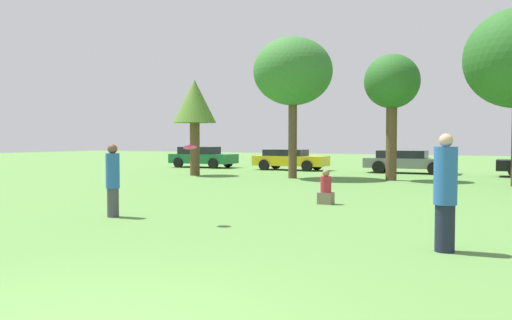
{
  "coord_description": "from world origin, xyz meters",
  "views": [
    {
      "loc": [
        3.49,
        -3.27,
        1.82
      ],
      "look_at": [
        -1.46,
        5.98,
        1.4
      ],
      "focal_mm": 36.38,
      "sensor_mm": 36.0,
      "label": 1
    }
  ],
  "objects_px": {
    "tree_2": "(392,84)",
    "tree_0": "(195,104)",
    "person_thrower": "(113,180)",
    "person_catcher": "(445,192)",
    "parked_car_green": "(202,157)",
    "tree_1": "(293,72)",
    "parked_car_grey": "(407,161)",
    "frisbee": "(190,147)",
    "parked_car_yellow": "(290,159)",
    "bystander_sitting": "(326,190)"
  },
  "relations": [
    {
      "from": "person_catcher",
      "to": "person_thrower",
      "type": "bearing_deg",
      "value": 0.0
    },
    {
      "from": "bystander_sitting",
      "to": "tree_2",
      "type": "bearing_deg",
      "value": 92.66
    },
    {
      "from": "bystander_sitting",
      "to": "parked_car_yellow",
      "type": "height_order",
      "value": "parked_car_yellow"
    },
    {
      "from": "tree_1",
      "to": "tree_2",
      "type": "distance_m",
      "value": 4.54
    },
    {
      "from": "person_thrower",
      "to": "parked_car_green",
      "type": "relative_size",
      "value": 0.4
    },
    {
      "from": "frisbee",
      "to": "tree_1",
      "type": "distance_m",
      "value": 14.01
    },
    {
      "from": "person_catcher",
      "to": "parked_car_green",
      "type": "xyz_separation_m",
      "value": [
        -17.8,
        19.32,
        -0.26
      ]
    },
    {
      "from": "tree_0",
      "to": "tree_2",
      "type": "bearing_deg",
      "value": 8.67
    },
    {
      "from": "parked_car_green",
      "to": "parked_car_grey",
      "type": "distance_m",
      "value": 13.04
    },
    {
      "from": "person_thrower",
      "to": "parked_car_yellow",
      "type": "xyz_separation_m",
      "value": [
        -4.11,
        19.01,
        -0.22
      ]
    },
    {
      "from": "tree_2",
      "to": "person_thrower",
      "type": "bearing_deg",
      "value": -102.52
    },
    {
      "from": "person_thrower",
      "to": "tree_0",
      "type": "distance_m",
      "value": 14.38
    },
    {
      "from": "frisbee",
      "to": "tree_0",
      "type": "height_order",
      "value": "tree_0"
    },
    {
      "from": "tree_1",
      "to": "frisbee",
      "type": "bearing_deg",
      "value": -75.1
    },
    {
      "from": "parked_car_grey",
      "to": "parked_car_green",
      "type": "bearing_deg",
      "value": 179.53
    },
    {
      "from": "frisbee",
      "to": "person_catcher",
      "type": "bearing_deg",
      "value": -3.26
    },
    {
      "from": "tree_2",
      "to": "parked_car_green",
      "type": "xyz_separation_m",
      "value": [
        -13.48,
        5.0,
        -3.55
      ]
    },
    {
      "from": "bystander_sitting",
      "to": "parked_car_grey",
      "type": "height_order",
      "value": "parked_car_grey"
    },
    {
      "from": "parked_car_yellow",
      "to": "tree_1",
      "type": "bearing_deg",
      "value": -66.43
    },
    {
      "from": "bystander_sitting",
      "to": "tree_0",
      "type": "height_order",
      "value": "tree_0"
    },
    {
      "from": "frisbee",
      "to": "parked_car_grey",
      "type": "bearing_deg",
      "value": 88.63
    },
    {
      "from": "bystander_sitting",
      "to": "parked_car_yellow",
      "type": "distance_m",
      "value": 16.28
    },
    {
      "from": "tree_1",
      "to": "parked_car_grey",
      "type": "xyz_separation_m",
      "value": [
        3.97,
        6.24,
        -4.3
      ]
    },
    {
      "from": "tree_0",
      "to": "parked_car_green",
      "type": "xyz_separation_m",
      "value": [
        -3.92,
        6.46,
        -2.9
      ]
    },
    {
      "from": "tree_1",
      "to": "parked_car_green",
      "type": "relative_size",
      "value": 1.54
    },
    {
      "from": "person_catcher",
      "to": "tree_0",
      "type": "xyz_separation_m",
      "value": [
        -13.88,
        12.86,
        2.64
      ]
    },
    {
      "from": "person_catcher",
      "to": "tree_2",
      "type": "bearing_deg",
      "value": -70.93
    },
    {
      "from": "parked_car_yellow",
      "to": "person_thrower",
      "type": "bearing_deg",
      "value": -79.94
    },
    {
      "from": "person_thrower",
      "to": "parked_car_yellow",
      "type": "distance_m",
      "value": 19.45
    },
    {
      "from": "tree_2",
      "to": "tree_1",
      "type": "bearing_deg",
      "value": -168.91
    },
    {
      "from": "person_catcher",
      "to": "parked_car_grey",
      "type": "relative_size",
      "value": 0.41
    },
    {
      "from": "person_catcher",
      "to": "tree_1",
      "type": "bearing_deg",
      "value": -54.76
    },
    {
      "from": "person_thrower",
      "to": "parked_car_green",
      "type": "bearing_deg",
      "value": 120.85
    },
    {
      "from": "tree_1",
      "to": "tree_2",
      "type": "relative_size",
      "value": 1.18
    },
    {
      "from": "tree_2",
      "to": "parked_car_yellow",
      "type": "xyz_separation_m",
      "value": [
        -7.22,
        4.99,
        -3.6
      ]
    },
    {
      "from": "person_catcher",
      "to": "bystander_sitting",
      "type": "height_order",
      "value": "person_catcher"
    },
    {
      "from": "tree_1",
      "to": "tree_0",
      "type": "bearing_deg",
      "value": -173.43
    },
    {
      "from": "frisbee",
      "to": "bystander_sitting",
      "type": "relative_size",
      "value": 0.3
    },
    {
      "from": "frisbee",
      "to": "parked_car_yellow",
      "type": "distance_m",
      "value": 20.06
    },
    {
      "from": "bystander_sitting",
      "to": "tree_1",
      "type": "height_order",
      "value": "tree_1"
    },
    {
      "from": "parked_car_green",
      "to": "tree_2",
      "type": "bearing_deg",
      "value": -22.48
    },
    {
      "from": "tree_2",
      "to": "tree_0",
      "type": "bearing_deg",
      "value": -171.33
    },
    {
      "from": "tree_1",
      "to": "parked_car_grey",
      "type": "height_order",
      "value": "tree_1"
    },
    {
      "from": "tree_0",
      "to": "tree_2",
      "type": "height_order",
      "value": "tree_2"
    },
    {
      "from": "frisbee",
      "to": "parked_car_green",
      "type": "xyz_separation_m",
      "value": [
        -12.57,
        19.02,
        -0.95
      ]
    },
    {
      "from": "person_catcher",
      "to": "tree_1",
      "type": "distance_m",
      "value": 16.53
    },
    {
      "from": "bystander_sitting",
      "to": "parked_car_green",
      "type": "distance_m",
      "value": 20.01
    },
    {
      "from": "person_thrower",
      "to": "frisbee",
      "type": "relative_size",
      "value": 5.85
    },
    {
      "from": "person_thrower",
      "to": "tree_1",
      "type": "bearing_deg",
      "value": 97.88
    },
    {
      "from": "frisbee",
      "to": "parked_car_green",
      "type": "distance_m",
      "value": 22.82
    }
  ]
}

